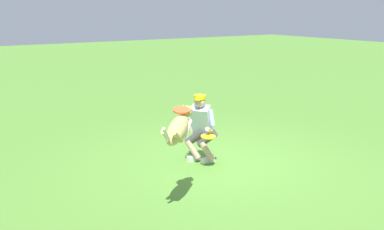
% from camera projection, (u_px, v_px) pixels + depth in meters
% --- Properties ---
extents(ground_plane, '(60.00, 60.00, 0.00)m').
position_uv_depth(ground_plane, '(223.00, 164.00, 7.63)').
color(ground_plane, '#4E8330').
extents(person, '(0.56, 0.71, 1.29)m').
position_uv_depth(person, '(201.00, 126.00, 7.56)').
color(person, silver).
rests_on(person, ground_plane).
extents(dog, '(0.87, 0.70, 0.51)m').
position_uv_depth(dog, '(179.00, 128.00, 5.70)').
color(dog, tan).
extents(frisbee_flying, '(0.35, 0.35, 0.08)m').
position_uv_depth(frisbee_flying, '(182.00, 110.00, 5.83)').
color(frisbee_flying, '#E54C1C').
extents(frisbee_held, '(0.38, 0.38, 0.04)m').
position_uv_depth(frisbee_held, '(208.00, 137.00, 7.23)').
color(frisbee_held, yellow).
rests_on(frisbee_held, person).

